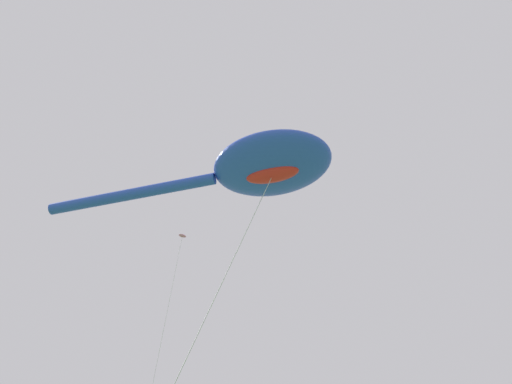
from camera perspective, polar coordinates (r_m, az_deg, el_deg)
name	(u,v)px	position (r m, az deg, el deg)	size (l,w,h in m)	color
big_show_kite	(261,167)	(19.87, 0.61, 2.84)	(7.11, 12.07, 16.90)	blue
small_kite_tiny_distant	(175,271)	(32.13, -9.10, -8.76)	(0.59, 1.82, 23.16)	pink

